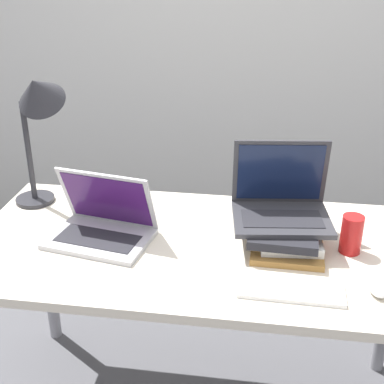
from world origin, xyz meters
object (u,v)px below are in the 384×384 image
(laptop_left, at_px, (102,225))
(laptop_on_books, at_px, (281,203))
(book_stack, at_px, (286,235))
(soda_can, at_px, (351,234))
(mouse, at_px, (379,287))
(desk_lamp, at_px, (37,106))
(wireless_keyboard, at_px, (291,290))

(laptop_left, relative_size, laptop_on_books, 1.08)
(book_stack, height_order, soda_can, soda_can)
(mouse, bearing_deg, desk_lamp, 161.62)
(mouse, bearing_deg, laptop_left, 168.17)
(laptop_left, height_order, mouse, laptop_left)
(wireless_keyboard, bearing_deg, soda_can, 52.72)
(soda_can, bearing_deg, laptop_on_books, 165.86)
(book_stack, distance_m, soda_can, 0.20)
(laptop_left, relative_size, desk_lamp, 0.68)
(laptop_left, relative_size, soda_can, 2.88)
(laptop_on_books, distance_m, desk_lamp, 0.86)
(book_stack, xyz_separation_m, wireless_keyboard, (0.01, -0.25, -0.03))
(book_stack, relative_size, wireless_keyboard, 0.97)
(laptop_left, distance_m, mouse, 0.85)
(laptop_on_books, xyz_separation_m, soda_can, (0.22, -0.05, -0.06))
(laptop_left, height_order, soda_can, laptop_left)
(mouse, bearing_deg, book_stack, 139.55)
(mouse, bearing_deg, laptop_on_books, 136.41)
(laptop_left, bearing_deg, laptop_on_books, 8.44)
(laptop_left, bearing_deg, book_stack, 3.62)
(book_stack, bearing_deg, mouse, -40.45)
(soda_can, bearing_deg, mouse, -75.28)
(laptop_left, distance_m, wireless_keyboard, 0.63)
(laptop_left, xyz_separation_m, mouse, (0.83, -0.17, -0.03))
(laptop_left, relative_size, wireless_keyboard, 1.20)
(soda_can, bearing_deg, wireless_keyboard, -127.28)
(book_stack, relative_size, desk_lamp, 0.55)
(desk_lamp, bearing_deg, soda_can, -8.74)
(wireless_keyboard, bearing_deg, book_stack, 92.63)
(desk_lamp, bearing_deg, wireless_keyboard, -25.10)
(mouse, height_order, soda_can, soda_can)
(laptop_left, distance_m, desk_lamp, 0.46)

